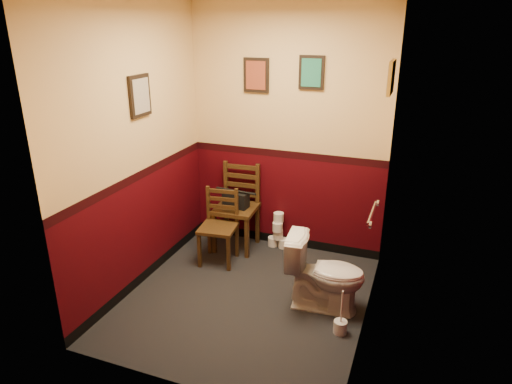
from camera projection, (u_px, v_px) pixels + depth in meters
floor at (247, 298)px, 4.38m from camera, size 2.20×2.40×0.00m
wall_back at (287, 133)px, 4.95m from camera, size 2.20×0.00×2.70m
wall_front at (174, 217)px, 2.85m from camera, size 2.20×0.00×2.70m
wall_left at (137, 151)px, 4.27m from camera, size 0.00×2.40×2.70m
wall_right at (377, 178)px, 3.54m from camera, size 0.00×2.40×2.70m
grab_bar at (372, 213)px, 3.91m from camera, size 0.05×0.56×0.06m
framed_print_back_a at (256, 75)px, 4.84m from camera, size 0.28×0.04×0.36m
framed_print_back_b at (311, 73)px, 4.62m from camera, size 0.26×0.04×0.34m
framed_print_left at (140, 96)px, 4.17m from camera, size 0.04×0.30×0.38m
framed_print_right at (391, 77)px, 3.82m from camera, size 0.04×0.34×0.28m
toilet at (325, 274)px, 4.12m from camera, size 0.75×0.46×0.70m
toilet_brush at (340, 326)px, 3.87m from camera, size 0.12×0.12×0.41m
chair_left at (219, 226)px, 4.93m from camera, size 0.42×0.42×0.81m
chair_right at (237, 207)px, 5.22m from camera, size 0.48×0.48×0.98m
handbag at (236, 200)px, 5.14m from camera, size 0.29×0.16×0.21m
tp_stack at (278, 233)px, 5.30m from camera, size 0.25×0.15×0.43m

